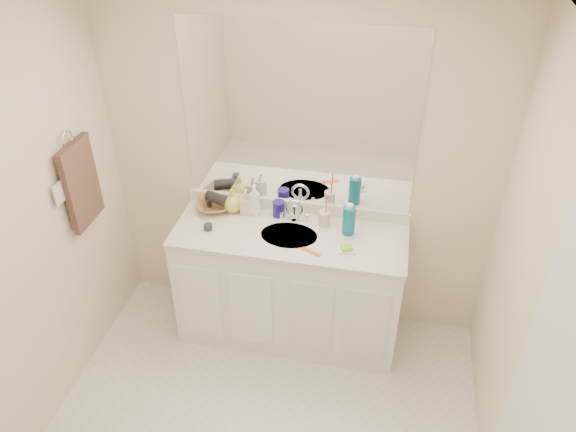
# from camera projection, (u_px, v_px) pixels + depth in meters

# --- Properties ---
(ceiling) EXTENTS (2.60, 2.60, 0.02)m
(ceiling) POSITION_uv_depth(u_px,v_px,m) (231.00, 53.00, 1.94)
(ceiling) COLOR white
(ceiling) RESTS_ON wall_back
(wall_back) EXTENTS (2.60, 0.02, 2.40)m
(wall_back) POSITION_uv_depth(u_px,v_px,m) (298.00, 169.00, 3.67)
(wall_back) COLOR beige
(wall_back) RESTS_ON floor
(wall_right) EXTENTS (0.02, 2.60, 2.40)m
(wall_right) POSITION_uv_depth(u_px,v_px,m) (538.00, 349.00, 2.41)
(wall_right) COLOR beige
(wall_right) RESTS_ON floor
(vanity_cabinet) EXTENTS (1.50, 0.55, 0.85)m
(vanity_cabinet) POSITION_uv_depth(u_px,v_px,m) (289.00, 286.00, 3.89)
(vanity_cabinet) COLOR white
(vanity_cabinet) RESTS_ON floor
(countertop) EXTENTS (1.52, 0.57, 0.03)m
(countertop) POSITION_uv_depth(u_px,v_px,m) (290.00, 235.00, 3.64)
(countertop) COLOR silver
(countertop) RESTS_ON vanity_cabinet
(backsplash) EXTENTS (1.52, 0.03, 0.08)m
(backsplash) POSITION_uv_depth(u_px,v_px,m) (297.00, 206.00, 3.82)
(backsplash) COLOR silver
(backsplash) RESTS_ON countertop
(sink_basin) EXTENTS (0.37, 0.37, 0.02)m
(sink_basin) POSITION_uv_depth(u_px,v_px,m) (289.00, 237.00, 3.62)
(sink_basin) COLOR beige
(sink_basin) RESTS_ON countertop
(faucet) EXTENTS (0.02, 0.02, 0.11)m
(faucet) POSITION_uv_depth(u_px,v_px,m) (294.00, 213.00, 3.73)
(faucet) COLOR silver
(faucet) RESTS_ON countertop
(mirror) EXTENTS (1.48, 0.01, 1.20)m
(mirror) POSITION_uv_depth(u_px,v_px,m) (298.00, 119.00, 3.46)
(mirror) COLOR white
(mirror) RESTS_ON wall_back
(blue_mug) EXTENTS (0.08, 0.08, 0.11)m
(blue_mug) POSITION_uv_depth(u_px,v_px,m) (279.00, 209.00, 3.77)
(blue_mug) COLOR navy
(blue_mug) RESTS_ON countertop
(tan_cup) EXTENTS (0.09, 0.09, 0.10)m
(tan_cup) POSITION_uv_depth(u_px,v_px,m) (324.00, 219.00, 3.68)
(tan_cup) COLOR beige
(tan_cup) RESTS_ON countertop
(toothbrush) EXTENTS (0.01, 0.04, 0.19)m
(toothbrush) POSITION_uv_depth(u_px,v_px,m) (326.00, 206.00, 3.62)
(toothbrush) COLOR #E93DAB
(toothbrush) RESTS_ON tan_cup
(mouthwash_bottle) EXTENTS (0.08, 0.08, 0.20)m
(mouthwash_bottle) POSITION_uv_depth(u_px,v_px,m) (349.00, 220.00, 3.58)
(mouthwash_bottle) COLOR #0B6686
(mouthwash_bottle) RESTS_ON countertop
(soap_dish) EXTENTS (0.11, 0.10, 0.01)m
(soap_dish) POSITION_uv_depth(u_px,v_px,m) (347.00, 250.00, 3.48)
(soap_dish) COLOR white
(soap_dish) RESTS_ON countertop
(green_soap) EXTENTS (0.08, 0.07, 0.02)m
(green_soap) POSITION_uv_depth(u_px,v_px,m) (347.00, 248.00, 3.46)
(green_soap) COLOR #90E337
(green_soap) RESTS_ON soap_dish
(orange_comb) EXTENTS (0.13, 0.08, 0.01)m
(orange_comb) POSITION_uv_depth(u_px,v_px,m) (311.00, 252.00, 3.47)
(orange_comb) COLOR orange
(orange_comb) RESTS_ON countertop
(dark_jar) EXTENTS (0.07, 0.07, 0.04)m
(dark_jar) POSITION_uv_depth(u_px,v_px,m) (208.00, 227.00, 3.65)
(dark_jar) COLOR #2C2B31
(dark_jar) RESTS_ON countertop
(soap_bottle_white) EXTENTS (0.10, 0.10, 0.22)m
(soap_bottle_white) POSITION_uv_depth(u_px,v_px,m) (255.00, 200.00, 3.75)
(soap_bottle_white) COLOR white
(soap_bottle_white) RESTS_ON countertop
(soap_bottle_cream) EXTENTS (0.09, 0.09, 0.18)m
(soap_bottle_cream) POSITION_uv_depth(u_px,v_px,m) (246.00, 202.00, 3.77)
(soap_bottle_cream) COLOR beige
(soap_bottle_cream) RESTS_ON countertop
(soap_bottle_yellow) EXTENTS (0.14, 0.14, 0.17)m
(soap_bottle_yellow) POSITION_uv_depth(u_px,v_px,m) (233.00, 200.00, 3.79)
(soap_bottle_yellow) COLOR #D9CB54
(soap_bottle_yellow) RESTS_ON countertop
(wicker_basket) EXTENTS (0.32, 0.32, 0.06)m
(wicker_basket) POSITION_uv_depth(u_px,v_px,m) (214.00, 206.00, 3.84)
(wicker_basket) COLOR brown
(wicker_basket) RESTS_ON countertop
(hair_dryer) EXTENTS (0.17, 0.12, 0.08)m
(hair_dryer) POSITION_uv_depth(u_px,v_px,m) (217.00, 198.00, 3.80)
(hair_dryer) COLOR black
(hair_dryer) RESTS_ON wicker_basket
(towel_ring) EXTENTS (0.01, 0.11, 0.11)m
(towel_ring) POSITION_uv_depth(u_px,v_px,m) (67.00, 139.00, 3.26)
(towel_ring) COLOR silver
(towel_ring) RESTS_ON wall_left
(hand_towel) EXTENTS (0.04, 0.32, 0.55)m
(hand_towel) POSITION_uv_depth(u_px,v_px,m) (81.00, 184.00, 3.43)
(hand_towel) COLOR #33211B
(hand_towel) RESTS_ON towel_ring
(switch_plate) EXTENTS (0.01, 0.08, 0.13)m
(switch_plate) POSITION_uv_depth(u_px,v_px,m) (59.00, 194.00, 3.24)
(switch_plate) COLOR silver
(switch_plate) RESTS_ON wall_left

